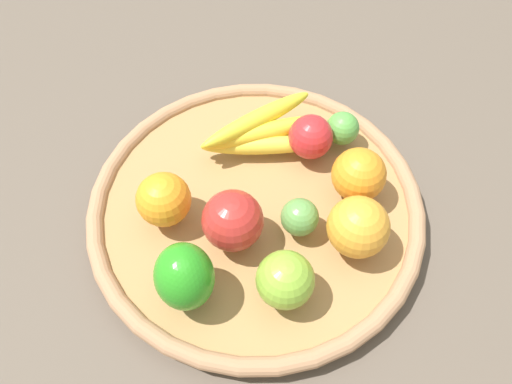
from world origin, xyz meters
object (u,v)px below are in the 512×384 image
object	(u,v)px
lime_1	(342,128)
orange_0	(164,199)
bell_pepper	(184,276)
apple_1	(231,220)
apple_2	(285,280)
orange_1	(359,175)
apple_0	(311,137)
lime_0	(300,217)
orange_2	(359,224)
banana_bunch	(261,132)

from	to	relation	value
lime_1	orange_0	world-z (taller)	orange_0
bell_pepper	apple_1	size ratio (longest dim) A/B	1.12
lime_1	apple_1	size ratio (longest dim) A/B	0.62
apple_2	lime_1	xyz separation A→B (m)	(0.26, 0.03, -0.01)
orange_0	orange_1	distance (m)	0.26
lime_1	bell_pepper	bearing A→B (deg)	166.76
orange_1	apple_0	bearing A→B (deg)	67.74
lime_1	orange_1	distance (m)	0.09
bell_pepper	orange_0	size ratio (longest dim) A/B	1.23
apple_2	orange_0	xyz separation A→B (m)	(0.03, 0.19, 0.00)
bell_pepper	orange_1	distance (m)	0.27
lime_0	apple_1	xyz separation A→B (m)	(-0.05, 0.07, 0.01)
lime_0	apple_2	bearing A→B (deg)	-166.16
orange_2	apple_1	size ratio (longest dim) A/B	1.00
lime_1	lime_0	xyz separation A→B (m)	(-0.17, -0.01, 0.00)
apple_0	apple_1	xyz separation A→B (m)	(-0.18, 0.03, 0.01)
orange_2	banana_bunch	bearing A→B (deg)	64.18
bell_pepper	lime_0	xyz separation A→B (m)	(0.15, -0.08, -0.02)
banana_bunch	orange_0	size ratio (longest dim) A/B	2.42
apple_2	orange_1	bearing A→B (deg)	-6.92
orange_2	apple_2	bearing A→B (deg)	155.08
apple_1	apple_0	bearing A→B (deg)	-10.22
apple_2	apple_1	distance (m)	0.10
apple_2	apple_0	world-z (taller)	apple_2
lime_0	apple_0	size ratio (longest dim) A/B	0.78
lime_1	orange_0	size ratio (longest dim) A/B	0.68
banana_bunch	lime_1	xyz separation A→B (m)	(0.06, -0.10, -0.00)
orange_0	apple_1	distance (m)	0.09
lime_1	orange_2	size ratio (longest dim) A/B	0.62
apple_2	apple_0	size ratio (longest dim) A/B	1.10
apple_1	apple_2	bearing A→B (deg)	-113.00
bell_pepper	lime_1	xyz separation A→B (m)	(0.31, -0.07, -0.02)
bell_pepper	apple_1	bearing A→B (deg)	130.61
lime_0	bell_pepper	bearing A→B (deg)	150.79
lime_1	apple_0	size ratio (longest dim) A/B	0.77
orange_2	lime_0	bearing A→B (deg)	102.79
bell_pepper	apple_1	xyz separation A→B (m)	(0.09, -0.01, -0.00)
apple_0	apple_1	bearing A→B (deg)	169.78
bell_pepper	apple_2	bearing A→B (deg)	73.53
banana_bunch	orange_0	xyz separation A→B (m)	(-0.17, 0.06, 0.01)
orange_0	orange_1	xyz separation A→B (m)	(0.15, -0.21, 0.00)
apple_2	banana_bunch	world-z (taller)	apple_2
orange_0	lime_0	xyz separation A→B (m)	(0.06, -0.17, -0.01)
orange_2	lime_0	xyz separation A→B (m)	(-0.02, 0.07, -0.01)
apple_1	lime_0	bearing A→B (deg)	-54.42
lime_0	lime_1	bearing A→B (deg)	2.71
banana_bunch	orange_0	world-z (taller)	orange_0
lime_1	orange_2	world-z (taller)	orange_2
lime_0	orange_1	xyz separation A→B (m)	(0.09, -0.04, 0.01)
lime_1	banana_bunch	bearing A→B (deg)	121.46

